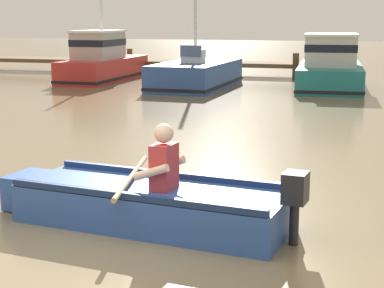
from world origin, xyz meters
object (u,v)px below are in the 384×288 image
object	(u,v)px
rowboat_with_person	(147,203)
moored_boat_teal	(330,68)
moored_boat_red	(102,62)
moored_boat_blue	(196,75)

from	to	relation	value
rowboat_with_person	moored_boat_teal	bearing A→B (deg)	86.54
moored_boat_teal	rowboat_with_person	bearing A→B (deg)	-93.46
moored_boat_red	moored_boat_blue	distance (m)	4.27
rowboat_with_person	moored_boat_blue	bearing A→B (deg)	103.96
rowboat_with_person	moored_boat_red	xyz separation A→B (m)	(-7.51, 15.16, 0.45)
rowboat_with_person	moored_boat_teal	world-z (taller)	moored_boat_teal
rowboat_with_person	moored_boat_red	distance (m)	16.93
moored_boat_red	moored_boat_blue	bearing A→B (deg)	-17.61
moored_boat_red	rowboat_with_person	bearing A→B (deg)	-63.64
moored_boat_blue	rowboat_with_person	bearing A→B (deg)	-76.04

